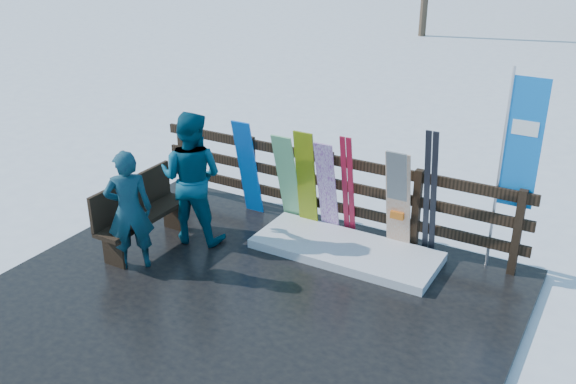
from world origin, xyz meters
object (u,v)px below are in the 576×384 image
Objects in this scene: snowboard_2 at (306,181)px; person_front at (129,210)px; snowboard_4 at (397,202)px; snowboard_1 at (288,180)px; bench at (139,211)px; snowboard_0 at (248,168)px; snowboard_5 at (398,203)px; rental_flag at (517,151)px; person_back at (192,178)px; snowboard_3 at (327,189)px.

snowboard_2 is 2.46m from person_front.
person_front is at bearing -144.08° from snowboard_4.
snowboard_4 reaches higher than snowboard_1.
bench is at bearing -153.51° from snowboard_4.
snowboard_0 reaches higher than snowboard_5.
snowboard_5 is (1.36, 0.00, -0.02)m from snowboard_2.
bench is at bearing -157.80° from rental_flag.
snowboard_1 is 0.98× the size of snowboard_5.
snowboard_4 is (2.32, 0.00, -0.02)m from snowboard_0.
snowboard_0 is at bearing -180.00° from snowboard_4.
snowboard_2 is 2.83m from rental_flag.
snowboard_5 reaches higher than bench.
snowboard_2 is 1.36m from snowboard_5.
bench is at bearing 31.45° from person_back.
snowboard_5 is at bearing -0.00° from snowboard_3.
snowboard_3 is 1.03m from snowboard_5.
rental_flag reaches higher than person_front.
bench is at bearing -132.98° from snowboard_1.
person_back is (-1.54, -1.01, 0.21)m from snowboard_3.
snowboard_2 is 1.02× the size of snowboard_5.
snowboard_4 is 2.76m from person_back.
person_front is (-2.79, -2.01, 0.06)m from snowboard_5.
snowboard_4 is 0.01m from snowboard_5.
snowboard_1 is 0.56× the size of rental_flag.
person_back reaches higher than snowboard_5.
snowboard_1 reaches higher than snowboard_3.
person_front is at bearing -102.79° from snowboard_0.
snowboard_2 is 1.05× the size of snowboard_3.
bench is 2.31m from snowboard_2.
snowboard_2 is (0.97, 0.00, -0.00)m from snowboard_0.
snowboard_4 is (1.35, 0.00, -0.01)m from snowboard_2.
snowboard_0 is 0.59× the size of rental_flag.
snowboard_1 is at bearing -161.84° from person_front.
snowboard_4 is 0.82× the size of person_back.
snowboard_1 is 3.13m from rental_flag.
person_back reaches higher than snowboard_4.
rental_flag is (2.69, 0.27, 0.85)m from snowboard_2.
rental_flag is at bearing 4.22° from snowboard_0.
person_front is (-2.77, -2.01, 0.05)m from snowboard_4.
person_front is at bearing 63.97° from person_back.
bench is 0.83m from person_back.
bench is 1.00× the size of snowboard_4.
person_front reaches higher than snowboard_3.
rental_flag is (2.36, 0.27, 0.90)m from snowboard_3.
snowboard_1 is 1.64m from snowboard_4.
snowboard_2 is 0.33m from snowboard_3.
snowboard_2 is at bearing -153.79° from person_back.
snowboard_2 is at bearing 0.00° from snowboard_1.
snowboard_4 is (1.64, 0.00, 0.03)m from snowboard_1.
person_front is 0.86× the size of person_back.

